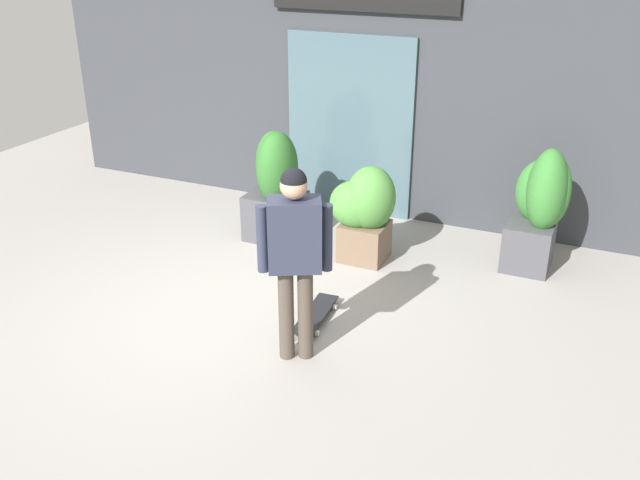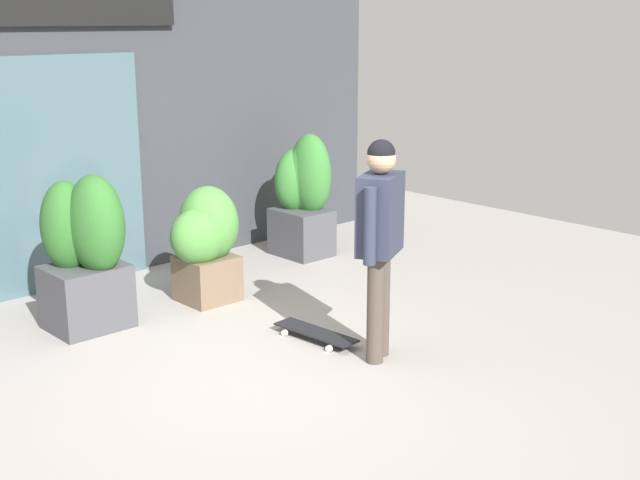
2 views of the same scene
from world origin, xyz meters
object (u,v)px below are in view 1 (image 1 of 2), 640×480
object	(u,v)px
planter_box_left	(276,184)
planter_box_mid	(541,204)
skateboarder	(295,246)
skateboard	(315,314)
planter_box_right	(365,210)

from	to	relation	value
planter_box_left	planter_box_mid	bearing A→B (deg)	9.43
skateboarder	planter_box_left	xyz separation A→B (m)	(-1.29, 2.13, -0.37)
skateboarder	skateboard	size ratio (longest dim) A/B	2.15
skateboard	planter_box_left	xyz separation A→B (m)	(-1.19, 1.53, 0.61)
skateboarder	skateboard	xyz separation A→B (m)	(-0.10, 0.60, -0.98)
planter_box_mid	skateboard	bearing A→B (deg)	-129.89
skateboard	planter_box_right	world-z (taller)	planter_box_right
planter_box_left	planter_box_right	distance (m)	1.14
planter_box_right	planter_box_mid	size ratio (longest dim) A/B	0.80
planter_box_left	skateboarder	bearing A→B (deg)	-58.85
planter_box_left	planter_box_mid	xyz separation A→B (m)	(2.88, 0.48, 0.04)
skateboarder	planter_box_mid	distance (m)	3.07
skateboarder	planter_box_left	size ratio (longest dim) A/B	1.29
planter_box_right	skateboarder	bearing A→B (deg)	-85.59
skateboard	planter_box_left	distance (m)	2.04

